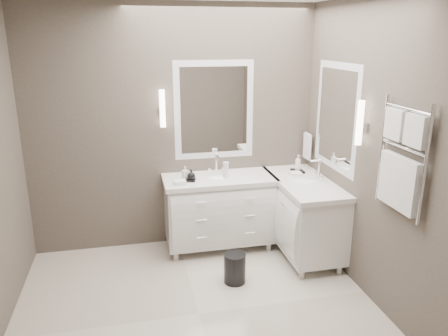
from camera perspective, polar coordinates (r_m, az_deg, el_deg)
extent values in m
cube|color=beige|center=(4.06, -3.33, -18.56)|extent=(3.20, 3.00, 0.01)
cube|color=#4D453D|center=(4.90, -6.50, 5.03)|extent=(3.20, 0.01, 2.70)
cube|color=#4D453D|center=(2.09, 2.97, -11.57)|extent=(3.20, 0.01, 2.70)
cube|color=#4D453D|center=(4.02, 19.53, 1.53)|extent=(0.01, 3.00, 2.70)
cube|color=white|center=(4.97, -0.61, -5.56)|extent=(1.20, 0.55, 0.70)
cube|color=white|center=(4.84, -0.62, -1.45)|extent=(1.24, 0.59, 0.05)
ellipsoid|color=white|center=(4.85, -0.62, -1.62)|extent=(0.36, 0.28, 0.12)
cylinder|color=white|center=(4.95, -1.01, 0.60)|extent=(0.02, 0.02, 0.22)
cube|color=white|center=(4.93, 10.24, -6.03)|extent=(0.55, 1.20, 0.70)
cube|color=white|center=(4.80, 10.47, -1.90)|extent=(0.59, 1.24, 0.05)
ellipsoid|color=white|center=(4.81, 10.46, -2.07)|extent=(0.36, 0.28, 0.12)
cylinder|color=white|center=(4.82, 12.31, -0.23)|extent=(0.02, 0.02, 0.22)
cube|color=white|center=(4.92, -1.29, 7.54)|extent=(0.90, 0.02, 1.10)
cube|color=white|center=(4.92, -1.29, 7.54)|extent=(0.77, 0.02, 0.96)
cube|color=white|center=(4.65, 14.44, 6.47)|extent=(0.02, 0.90, 1.10)
cube|color=white|center=(4.65, 14.44, 6.47)|extent=(0.02, 0.90, 0.96)
cube|color=white|center=(4.78, -8.03, 7.11)|extent=(0.05, 0.05, 0.10)
cylinder|color=white|center=(4.77, -8.05, 7.70)|extent=(0.06, 0.06, 0.40)
cube|color=white|center=(4.12, 17.26, 4.96)|extent=(0.05, 0.05, 0.10)
cylinder|color=white|center=(4.11, 17.32, 5.64)|extent=(0.06, 0.06, 0.40)
cylinder|color=white|center=(5.18, 11.01, 4.33)|extent=(0.02, 0.22, 0.02)
cube|color=white|center=(5.21, 10.82, 2.83)|extent=(0.03, 0.17, 0.30)
cylinder|color=white|center=(3.43, 24.83, 0.16)|extent=(0.03, 0.03, 0.90)
cylinder|color=white|center=(3.87, 20.01, 2.44)|extent=(0.03, 0.03, 0.90)
cube|color=white|center=(3.49, 23.82, 4.44)|extent=(0.06, 0.22, 0.24)
cube|color=white|center=(3.70, 21.48, 5.33)|extent=(0.06, 0.22, 0.24)
cube|color=white|center=(3.70, 21.86, -1.77)|extent=(0.06, 0.46, 0.42)
cylinder|color=black|center=(4.42, 1.41, -12.95)|extent=(0.24, 0.24, 0.30)
cube|color=black|center=(4.72, -4.69, -1.52)|extent=(0.18, 0.16, 0.02)
cube|color=black|center=(5.07, 9.57, -0.40)|extent=(0.12, 0.17, 0.02)
cylinder|color=silver|center=(4.77, 0.23, -0.28)|extent=(0.07, 0.07, 0.18)
imported|color=white|center=(4.71, -5.11, -0.57)|extent=(0.08, 0.08, 0.13)
imported|color=black|center=(4.68, -4.30, -0.85)|extent=(0.09, 0.09, 0.11)
imported|color=white|center=(5.04, 9.63, 0.70)|extent=(0.09, 0.09, 0.18)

